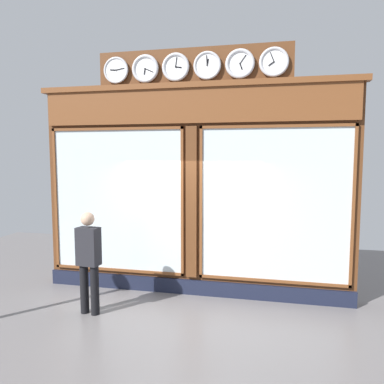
{
  "coord_description": "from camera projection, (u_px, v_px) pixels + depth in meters",
  "views": [
    {
      "loc": [
        -1.44,
        6.56,
        2.6
      ],
      "look_at": [
        0.0,
        0.0,
        1.93
      ],
      "focal_mm": 34.49,
      "sensor_mm": 36.0,
      "label": 1
    }
  ],
  "objects": [
    {
      "name": "pedestrian",
      "position": [
        89.0,
        258.0,
        6.0
      ],
      "size": [
        0.38,
        0.26,
        1.69
      ],
      "color": "black",
      "rests_on": "ground_plane"
    },
    {
      "name": "ground_plane",
      "position": [
        140.0,
        383.0,
        4.22
      ],
      "size": [
        14.0,
        14.0,
        0.0
      ],
      "primitive_type": "plane",
      "color": "slate"
    },
    {
      "name": "shop_facade",
      "position": [
        193.0,
        187.0,
        6.86
      ],
      "size": [
        5.9,
        0.42,
        4.5
      ],
      "color": "#5B3319",
      "rests_on": "ground_plane"
    }
  ]
}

